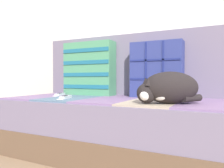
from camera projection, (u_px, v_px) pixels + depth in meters
ground_plane at (126, 164)px, 1.33m from camera, size 14.00×14.00×0.00m
couch at (135, 128)px, 1.47m from camera, size 1.90×0.78×0.39m
sofa_backrest at (149, 65)px, 1.75m from camera, size 1.86×0.14×0.50m
throw_pillow_quilted at (157, 70)px, 1.58m from camera, size 0.37×0.14×0.40m
throw_pillow_striped at (89, 69)px, 1.83m from camera, size 0.44×0.14×0.44m
sleeping_cat at (167, 89)px, 1.18m from camera, size 0.35×0.31×0.17m
game_remote_near at (60, 94)px, 1.76m from camera, size 0.10×0.19×0.02m
game_remote_far at (65, 97)px, 1.48m from camera, size 0.09×0.19×0.02m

